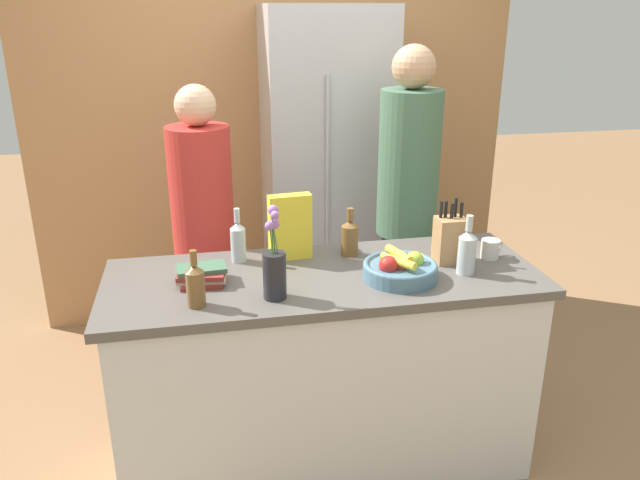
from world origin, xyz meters
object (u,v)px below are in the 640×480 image
bottle_wine (195,284)px  bottle_water (467,251)px  person_at_sink (204,232)px  coffee_mug (491,249)px  book_stack (202,275)px  bottle_oil (238,241)px  flower_vase (274,268)px  knife_block (450,239)px  cereal_box (290,227)px  bottle_vinegar (350,237)px  refrigerator (325,179)px  fruit_bowl (400,268)px  person_in_blue (407,202)px

bottle_wine → bottle_water: size_ratio=0.87×
bottle_wine → person_at_sink: person_at_sink is taller
coffee_mug → person_at_sink: bearing=155.4°
person_at_sink → bottle_wine: bearing=-71.2°
book_stack → bottle_oil: bottle_oil is taller
bottle_oil → person_at_sink: 0.42m
flower_vase → bottle_wine: bearing=-177.6°
person_at_sink → coffee_mug: bearing=-2.7°
knife_block → bottle_wine: size_ratio=1.28×
cereal_box → person_at_sink: (-0.37, 0.40, -0.14)m
flower_vase → bottle_vinegar: (0.38, 0.37, -0.04)m
refrigerator → bottle_oil: 1.19m
flower_vase → book_stack: flower_vase is taller
refrigerator → book_stack: (-0.76, -1.23, -0.03)m
fruit_bowl → bottle_wine: bottle_wine is taller
bottle_vinegar → bottle_wine: 0.78m
fruit_bowl → person_in_blue: 0.72m
bottle_oil → bottle_wine: size_ratio=1.09×
book_stack → bottle_oil: 0.27m
bottle_water → person_in_blue: size_ratio=0.14×
person_at_sink → bottle_water: bearing=-11.8°
fruit_bowl → flower_vase: size_ratio=0.83×
fruit_bowl → person_in_blue: bearing=69.4°
refrigerator → bottle_water: size_ratio=7.81×
flower_vase → bottle_oil: 0.41m
refrigerator → person_in_blue: size_ratio=1.10×
knife_block → cereal_box: cereal_box is taller
bottle_vinegar → person_at_sink: size_ratio=0.13×
fruit_bowl → bottle_wine: 0.82m
cereal_box → bottle_vinegar: 0.27m
knife_block → book_stack: bearing=-178.7°
knife_block → bottle_wine: knife_block is taller
knife_block → bottle_vinegar: (-0.40, 0.16, -0.02)m
bottle_oil → fruit_bowl: bearing=-26.4°
bottle_vinegar → person_at_sink: 0.76m
coffee_mug → bottle_wine: bottle_wine is taller
refrigerator → knife_block: size_ratio=7.01×
flower_vase → person_at_sink: (-0.25, 0.78, -0.11)m
knife_block → bottle_oil: size_ratio=1.17×
bottle_vinegar → bottle_wine: bottle_wine is taller
person_at_sink → book_stack: bearing=-70.0°
book_stack → bottle_wine: bottle_wine is taller
book_stack → bottle_vinegar: 0.68m
flower_vase → person_in_blue: bearing=44.2°
fruit_bowl → bottle_water: bottle_water is taller
bottle_vinegar → fruit_bowl: bearing=-64.7°
bottle_vinegar → bottle_oil: bearing=177.7°
cereal_box → person_at_sink: 0.56m
flower_vase → person_in_blue: (0.77, 0.75, -0.01)m
fruit_bowl → bottle_vinegar: 0.33m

